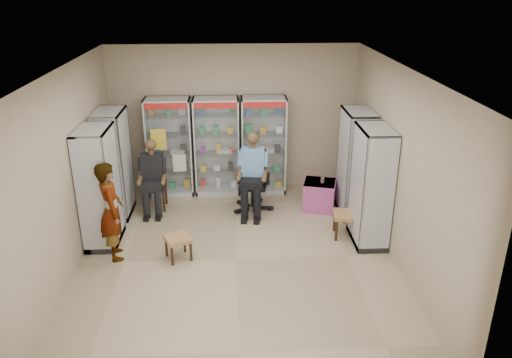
{
  "coord_description": "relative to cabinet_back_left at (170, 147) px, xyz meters",
  "views": [
    {
      "loc": [
        -0.05,
        -6.93,
        4.21
      ],
      "look_at": [
        0.34,
        0.7,
        1.1
      ],
      "focal_mm": 35.0,
      "sensor_mm": 36.0,
      "label": 1
    }
  ],
  "objects": [
    {
      "name": "cabinet_left_near",
      "position": [
        -0.93,
        -2.03,
        0.0
      ],
      "size": [
        0.9,
        0.5,
        2.0
      ],
      "primitive_type": "cube",
      "rotation": [
        0.0,
        0.0,
        -1.57
      ],
      "color": "silver",
      "rests_on": "floor"
    },
    {
      "name": "woven_stool_b",
      "position": [
        0.37,
        -2.66,
        -0.81
      ],
      "size": [
        0.51,
        0.51,
        0.38
      ],
      "primitive_type": "cube",
      "rotation": [
        0.0,
        0.0,
        0.41
      ],
      "color": "#A98947",
      "rests_on": "floor"
    },
    {
      "name": "seated_customer",
      "position": [
        -0.25,
        -0.78,
        -0.33
      ],
      "size": [
        0.44,
        0.6,
        1.34
      ],
      "primitive_type": null,
      "color": "black",
      "rests_on": "floor"
    },
    {
      "name": "woven_stool_a",
      "position": [
        3.2,
        -2.05,
        -0.78
      ],
      "size": [
        0.48,
        0.48,
        0.44
      ],
      "primitive_type": "cube",
      "rotation": [
        0.0,
        0.0,
        -0.11
      ],
      "color": "#94603E",
      "rests_on": "floor"
    },
    {
      "name": "room_shell",
      "position": [
        1.3,
        -2.73,
        0.97
      ],
      "size": [
        5.02,
        6.02,
        3.01
      ],
      "color": "tan",
      "rests_on": "ground"
    },
    {
      "name": "standing_man",
      "position": [
        -0.65,
        -2.53,
        -0.19
      ],
      "size": [
        0.56,
        0.68,
        1.62
      ],
      "primitive_type": "imported",
      "rotation": [
        0.0,
        0.0,
        1.9
      ],
      "color": "gray",
      "rests_on": "floor"
    },
    {
      "name": "cabinet_back_right",
      "position": [
        1.9,
        0.0,
        0.0
      ],
      "size": [
        0.9,
        0.5,
        2.0
      ],
      "primitive_type": "cube",
      "color": "silver",
      "rests_on": "floor"
    },
    {
      "name": "cabinet_back_mid",
      "position": [
        0.95,
        0.0,
        0.0
      ],
      "size": [
        0.9,
        0.5,
        2.0
      ],
      "primitive_type": "cube",
      "color": "#ADB1B5",
      "rests_on": "floor"
    },
    {
      "name": "cabinet_right_near",
      "position": [
        3.53,
        -2.23,
        0.0
      ],
      "size": [
        0.9,
        0.5,
        2.0
      ],
      "primitive_type": "cube",
      "rotation": [
        0.0,
        0.0,
        1.57
      ],
      "color": "#B7B9BE",
      "rests_on": "floor"
    },
    {
      "name": "pink_trunk",
      "position": [
        2.93,
        -0.92,
        -0.72
      ],
      "size": [
        0.71,
        0.69,
        0.56
      ],
      "primitive_type": "cube",
      "rotation": [
        0.0,
        0.0,
        -0.26
      ],
      "color": "#A74279",
      "rests_on": "floor"
    },
    {
      "name": "wooden_chair",
      "position": [
        -0.25,
        -0.73,
        -0.53
      ],
      "size": [
        0.42,
        0.42,
        0.94
      ],
      "primitive_type": "cube",
      "color": "black",
      "rests_on": "floor"
    },
    {
      "name": "office_chair",
      "position": [
        1.64,
        -0.91,
        -0.42
      ],
      "size": [
        0.72,
        0.72,
        1.17
      ],
      "primitive_type": "cube",
      "rotation": [
        0.0,
        0.0,
        -0.14
      ],
      "color": "black",
      "rests_on": "floor"
    },
    {
      "name": "cabinet_left_far",
      "position": [
        -0.93,
        -0.93,
        0.0
      ],
      "size": [
        0.9,
        0.5,
        2.0
      ],
      "primitive_type": "cube",
      "rotation": [
        0.0,
        0.0,
        -1.57
      ],
      "color": "#B0B3B8",
      "rests_on": "floor"
    },
    {
      "name": "tea_glass",
      "position": [
        2.97,
        -0.95,
        -0.39
      ],
      "size": [
        0.07,
        0.07,
        0.1
      ],
      "primitive_type": "cylinder",
      "color": "#5E1508",
      "rests_on": "pink_trunk"
    },
    {
      "name": "seated_shopkeeper",
      "position": [
        1.64,
        -0.96,
        -0.26
      ],
      "size": [
        0.58,
        0.74,
        1.49
      ],
      "primitive_type": null,
      "rotation": [
        0.0,
        0.0,
        -0.14
      ],
      "color": "#71A0DF",
      "rests_on": "floor"
    },
    {
      "name": "cabinet_back_left",
      "position": [
        0.0,
        0.0,
        0.0
      ],
      "size": [
        0.9,
        0.5,
        2.0
      ],
      "primitive_type": "cube",
      "color": "silver",
      "rests_on": "floor"
    },
    {
      "name": "floor",
      "position": [
        1.3,
        -2.73,
        -1.0
      ],
      "size": [
        6.0,
        6.0,
        0.0
      ],
      "primitive_type": "plane",
      "color": "tan",
      "rests_on": "ground"
    },
    {
      "name": "cabinet_right_far",
      "position": [
        3.53,
        -1.13,
        0.0
      ],
      "size": [
        0.9,
        0.5,
        2.0
      ],
      "primitive_type": "cube",
      "rotation": [
        0.0,
        0.0,
        1.57
      ],
      "color": "#B7B9BF",
      "rests_on": "floor"
    }
  ]
}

